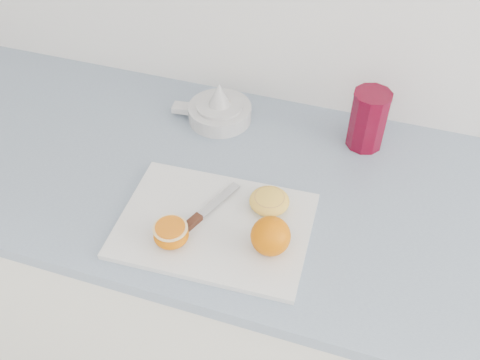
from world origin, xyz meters
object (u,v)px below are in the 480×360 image
at_px(citrus_juicer, 219,110).
at_px(cutting_board, 214,225).
at_px(counter, 279,306).
at_px(half_orange, 171,234).
at_px(red_tumbler, 368,121).

bearing_deg(citrus_juicer, cutting_board, -71.97).
height_order(counter, citrus_juicer, citrus_juicer).
height_order(half_orange, citrus_juicer, citrus_juicer).
relative_size(citrus_juicer, red_tumbler, 1.38).
relative_size(cutting_board, citrus_juicer, 1.92).
bearing_deg(citrus_juicer, red_tumbler, 2.81).
xyz_separation_m(half_orange, red_tumbler, (0.30, 0.41, 0.03)).
bearing_deg(cutting_board, counter, 51.57).
bearing_deg(red_tumbler, cutting_board, -124.91).
distance_m(counter, red_tumbler, 0.56).
distance_m(counter, citrus_juicer, 0.55).
relative_size(cutting_board, red_tumbler, 2.65).
bearing_deg(cutting_board, red_tumbler, 55.09).
bearing_deg(counter, citrus_juicer, 141.14).
relative_size(half_orange, citrus_juicer, 0.35).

